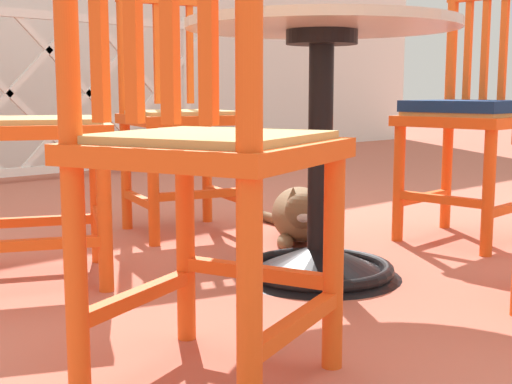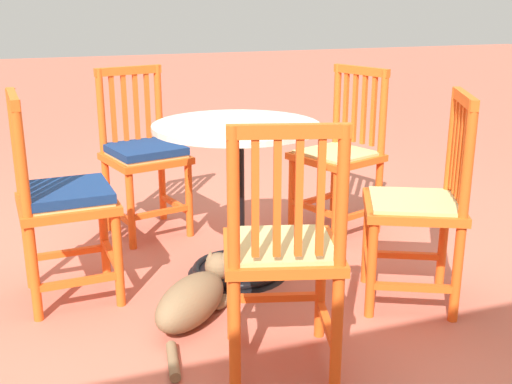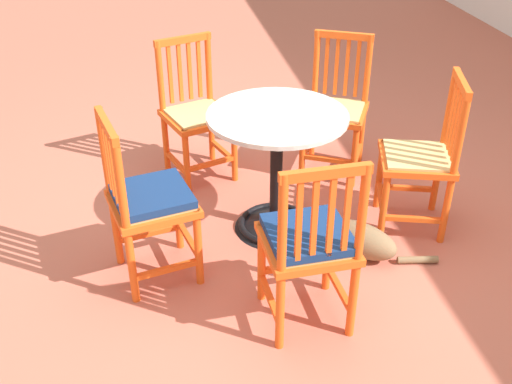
{
  "view_description": "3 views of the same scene",
  "coord_description": "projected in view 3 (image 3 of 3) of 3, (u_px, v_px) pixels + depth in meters",
  "views": [
    {
      "loc": [
        -1.56,
        -1.29,
        0.54
      ],
      "look_at": [
        -0.24,
        0.14,
        0.26
      ],
      "focal_mm": 49.12,
      "sensor_mm": 36.0,
      "label": 1
    },
    {
      "loc": [
        0.79,
        2.73,
        1.28
      ],
      "look_at": [
        -0.15,
        0.12,
        0.42
      ],
      "focal_mm": 44.71,
      "sensor_mm": 36.0,
      "label": 2
    },
    {
      "loc": [
        2.79,
        -0.59,
        2.04
      ],
      "look_at": [
        -0.01,
        -0.08,
        0.3
      ],
      "focal_mm": 42.36,
      "sensor_mm": 36.0,
      "label": 3
    }
  ],
  "objects": [
    {
      "name": "orange_chair_by_planter",
      "position": [
        422.0,
        159.0,
        3.38
      ],
      "size": [
        0.5,
        0.5,
        0.91
      ],
      "color": "#EA5619",
      "rests_on": "ground_plane"
    },
    {
      "name": "orange_chair_at_corner",
      "position": [
        196.0,
        115.0,
        3.9
      ],
      "size": [
        0.51,
        0.51,
        0.91
      ],
      "color": "#EA5619",
      "rests_on": "ground_plane"
    },
    {
      "name": "ground_plane",
      "position": [
        270.0,
        236.0,
        3.5
      ],
      "size": [
        24.0,
        24.0,
        0.0
      ],
      "primitive_type": "plane",
      "color": "#BC604C"
    },
    {
      "name": "orange_chair_tucked_in",
      "position": [
        309.0,
        243.0,
        2.68
      ],
      "size": [
        0.42,
        0.42,
        0.91
      ],
      "color": "#EA5619",
      "rests_on": "ground_plane"
    },
    {
      "name": "orange_chair_near_fence",
      "position": [
        148.0,
        202.0,
        2.98
      ],
      "size": [
        0.48,
        0.48,
        0.91
      ],
      "color": "#EA5619",
      "rests_on": "ground_plane"
    },
    {
      "name": "cafe_table",
      "position": [
        276.0,
        186.0,
        3.42
      ],
      "size": [
        0.76,
        0.76,
        0.73
      ],
      "color": "black",
      "rests_on": "ground_plane"
    },
    {
      "name": "orange_chair_facing_out",
      "position": [
        335.0,
        110.0,
        3.96
      ],
      "size": [
        0.54,
        0.54,
        0.91
      ],
      "color": "#EA5619",
      "rests_on": "ground_plane"
    },
    {
      "name": "tabby_cat",
      "position": [
        352.0,
        237.0,
        3.33
      ],
      "size": [
        0.46,
        0.65,
        0.23
      ],
      "color": "brown",
      "rests_on": "ground_plane"
    }
  ]
}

